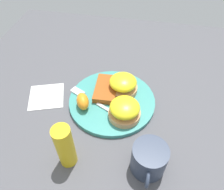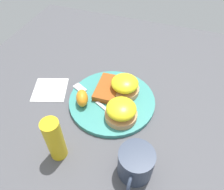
% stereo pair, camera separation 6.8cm
% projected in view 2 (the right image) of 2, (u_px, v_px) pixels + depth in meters
% --- Properties ---
extents(ground_plane, '(1.10, 1.10, 0.00)m').
position_uv_depth(ground_plane, '(112.00, 102.00, 0.70)').
color(ground_plane, '#4C4C51').
extents(plate, '(0.27, 0.27, 0.01)m').
position_uv_depth(plate, '(112.00, 101.00, 0.70)').
color(plate, teal).
rests_on(plate, ground_plane).
extents(sandwich_benedict_left, '(0.09, 0.09, 0.06)m').
position_uv_depth(sandwich_benedict_left, '(121.00, 111.00, 0.62)').
color(sandwich_benedict_left, tan).
rests_on(sandwich_benedict_left, plate).
extents(sandwich_benedict_right, '(0.09, 0.09, 0.06)m').
position_uv_depth(sandwich_benedict_right, '(125.00, 86.00, 0.69)').
color(sandwich_benedict_right, tan).
rests_on(sandwich_benedict_right, plate).
extents(hashbrown_patty, '(0.12, 0.08, 0.02)m').
position_uv_depth(hashbrown_patty, '(108.00, 88.00, 0.71)').
color(hashbrown_patty, '#9E4D1B').
rests_on(hashbrown_patty, plate).
extents(orange_wedge, '(0.07, 0.06, 0.04)m').
position_uv_depth(orange_wedge, '(82.00, 98.00, 0.67)').
color(orange_wedge, orange).
rests_on(orange_wedge, plate).
extents(fork, '(0.11, 0.21, 0.00)m').
position_uv_depth(fork, '(95.00, 100.00, 0.69)').
color(fork, silver).
rests_on(fork, plate).
extents(cup, '(0.11, 0.09, 0.08)m').
position_uv_depth(cup, '(136.00, 164.00, 0.52)').
color(cup, '#2D384C').
rests_on(cup, ground_plane).
extents(napkin, '(0.14, 0.14, 0.00)m').
position_uv_depth(napkin, '(50.00, 89.00, 0.74)').
color(napkin, white).
rests_on(napkin, ground_plane).
extents(condiment_bottle, '(0.04, 0.04, 0.14)m').
position_uv_depth(condiment_bottle, '(55.00, 140.00, 0.53)').
color(condiment_bottle, gold).
rests_on(condiment_bottle, ground_plane).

